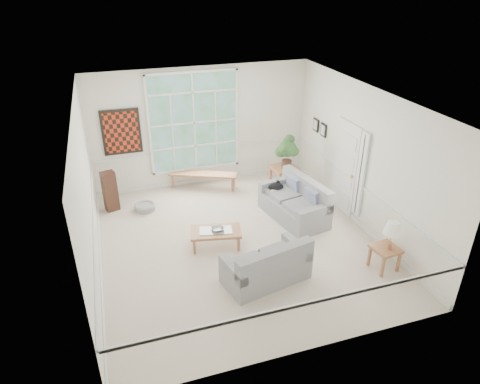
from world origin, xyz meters
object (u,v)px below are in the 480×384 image
Objects in this scene: end_table at (284,178)px; loveseat_right at (294,200)px; coffee_table at (216,238)px; loveseat_front at (266,261)px; side_table at (384,258)px.

loveseat_right is at bearing -104.11° from end_table.
coffee_table is 3.01m from end_table.
loveseat_front is at bearing -118.02° from end_table.
coffee_table is at bearing -139.78° from end_table.
end_table is (0.35, 1.38, -0.15)m from loveseat_right.
coffee_table is at bearing -174.94° from loveseat_right.
loveseat_front is (-1.37, -1.84, -0.04)m from loveseat_right.
loveseat_front reaches higher than coffee_table.
side_table is at bearing -80.07° from loveseat_right.
loveseat_front reaches higher than side_table.
loveseat_front is 2.47× the size of end_table.
coffee_table is at bearing 102.47° from loveseat_front.
coffee_table is 2.13× the size of side_table.
loveseat_front is 2.25m from side_table.
side_table is at bearing -82.10° from end_table.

